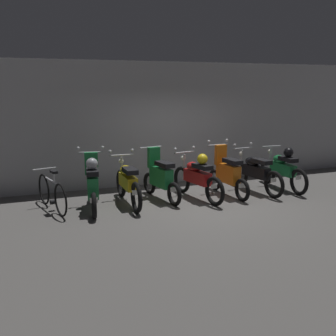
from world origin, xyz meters
The scene contains 10 objects.
ground_plane centered at (0.00, 0.00, 0.00)m, with size 80.00×80.00×0.00m, color #565451.
back_wall centered at (0.00, 2.51, 1.59)m, with size 16.00×0.30×3.18m, color #ADADB2.
motorbike_slot_0 centered at (-2.41, 0.65, 0.57)m, with size 0.58×1.67×1.29m.
motorbike_slot_1 centered at (-1.61, 0.79, 0.49)m, with size 0.59×1.95×1.15m.
motorbike_slot_2 centered at (-0.81, 0.89, 0.52)m, with size 0.56×1.67×1.18m.
motorbike_slot_3 centered at (0.00, 0.63, 0.53)m, with size 0.61×1.93×1.15m.
motorbike_slot_4 centered at (0.80, 0.67, 0.53)m, with size 0.59×1.68×1.29m.
motorbike_slot_5 centered at (1.60, 0.70, 0.49)m, with size 0.59×1.95×1.15m.
motorbike_slot_6 centered at (2.41, 0.70, 0.53)m, with size 0.56×1.95×1.08m.
bicycle centered at (-3.21, 0.94, 0.36)m, with size 0.56×1.69×0.89m.
Camera 1 is at (-3.87, -7.54, 2.57)m, focal length 43.06 mm.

